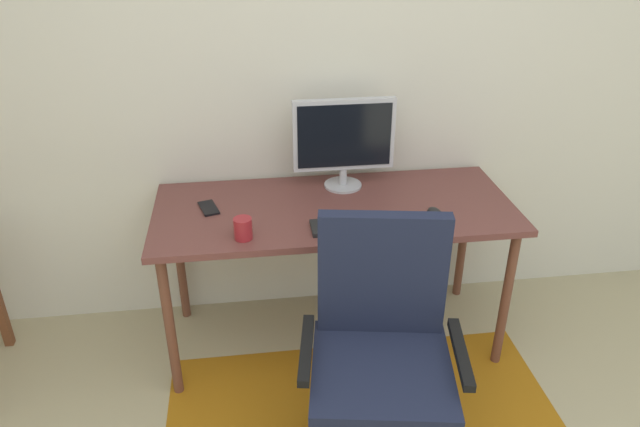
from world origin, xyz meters
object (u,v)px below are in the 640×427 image
object	(u,v)px
monitor	(344,138)
coffee_cup	(243,229)
keyboard	(362,225)
computer_mouse	(435,213)
office_chair	(380,377)
desk	(334,219)
cell_phone	(209,208)

from	to	relation	value
monitor	coffee_cup	bearing A→B (deg)	-138.11
keyboard	computer_mouse	bearing A→B (deg)	8.51
keyboard	computer_mouse	size ratio (longest dim) A/B	4.13
coffee_cup	office_chair	distance (m)	0.79
desk	keyboard	distance (m)	0.24
cell_phone	office_chair	size ratio (longest dim) A/B	0.14
desk	cell_phone	world-z (taller)	cell_phone
cell_phone	keyboard	bearing A→B (deg)	-37.43
monitor	office_chair	bearing A→B (deg)	-90.78
monitor	coffee_cup	world-z (taller)	monitor
monitor	office_chair	size ratio (longest dim) A/B	0.47
desk	monitor	size ratio (longest dim) A/B	3.41
cell_phone	monitor	bearing A→B (deg)	-2.36
keyboard	computer_mouse	distance (m)	0.34
coffee_cup	monitor	bearing A→B (deg)	41.89
coffee_cup	computer_mouse	bearing A→B (deg)	5.31
coffee_cup	desk	bearing A→B (deg)	29.69
cell_phone	office_chair	bearing A→B (deg)	-67.63
coffee_cup	cell_phone	world-z (taller)	coffee_cup
keyboard	computer_mouse	xyz separation A→B (m)	(0.33, 0.05, 0.01)
monitor	keyboard	size ratio (longest dim) A/B	1.11
monitor	computer_mouse	xyz separation A→B (m)	(0.35, -0.36, -0.23)
desk	office_chair	bearing A→B (deg)	-85.44
computer_mouse	coffee_cup	distance (m)	0.83
desk	office_chair	distance (m)	0.79
desk	computer_mouse	xyz separation A→B (m)	(0.42, -0.16, 0.09)
computer_mouse	keyboard	bearing A→B (deg)	-171.49
desk	monitor	distance (m)	0.38
desk	cell_phone	xyz separation A→B (m)	(-0.56, 0.05, 0.07)
desk	cell_phone	distance (m)	0.57
desk	office_chair	size ratio (longest dim) A/B	1.61
office_chair	monitor	bearing A→B (deg)	99.05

